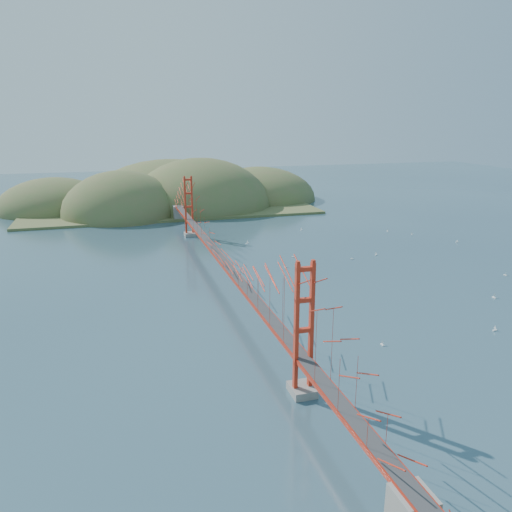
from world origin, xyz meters
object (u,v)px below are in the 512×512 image
object	(u,v)px
sailboat_2	(495,330)
bridge	(222,234)
sailboat_0	(285,266)
sailboat_1	(352,258)

from	to	relation	value
sailboat_2	bridge	bearing A→B (deg)	135.88
sailboat_0	sailboat_2	xyz separation A→B (m)	(13.96, -28.89, -0.00)
bridge	sailboat_2	distance (m)	35.34
sailboat_0	sailboat_1	distance (m)	12.07
bridge	sailboat_0	distance (m)	13.75
sailboat_0	sailboat_1	world-z (taller)	sailboat_0
bridge	sailboat_0	xyz separation A→B (m)	(10.93, 4.76, -6.86)
sailboat_0	sailboat_1	bearing A→B (deg)	5.82
sailboat_0	sailboat_1	size ratio (longest dim) A/B	1.07
sailboat_0	sailboat_2	bearing A→B (deg)	-64.21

